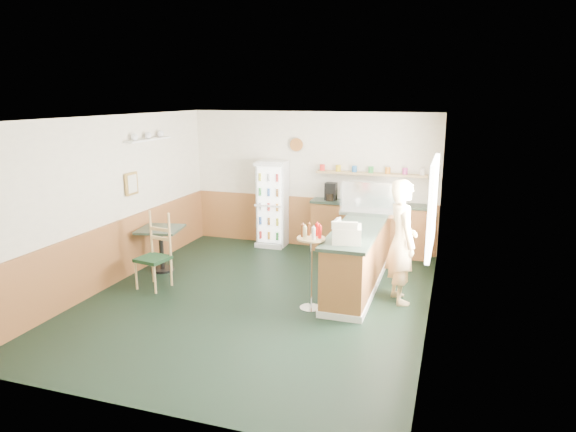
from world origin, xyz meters
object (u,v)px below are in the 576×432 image
at_px(condiment_stand, 311,256).
at_px(cafe_table, 161,241).
at_px(display_case, 369,199).
at_px(shopkeeper, 402,242).
at_px(drinks_fridge, 272,204).
at_px(cash_register, 347,234).
at_px(cafe_chair, 156,248).

bearing_deg(condiment_stand, cafe_table, 164.87).
xyz_separation_m(display_case, cafe_table, (-3.40, -1.18, -0.73)).
bearing_deg(shopkeeper, cafe_table, 64.46).
bearing_deg(display_case, drinks_fridge, 156.87).
distance_m(drinks_fridge, shopkeeper, 3.53).
height_order(cash_register, cafe_chair, cash_register).
bearing_deg(shopkeeper, display_case, 4.51).
distance_m(cash_register, cafe_table, 3.51).
xyz_separation_m(condiment_stand, cafe_table, (-2.92, 0.79, -0.26)).
bearing_deg(condiment_stand, drinks_fridge, 119.36).
bearing_deg(cash_register, condiment_stand, -174.90).
bearing_deg(shopkeeper, condiment_stand, 96.50).
bearing_deg(cafe_chair, display_case, 39.96).
xyz_separation_m(display_case, shopkeeper, (0.70, -1.27, -0.35)).
bearing_deg(display_case, condiment_stand, -103.65).
distance_m(drinks_fridge, cafe_table, 2.48).
bearing_deg(cafe_table, drinks_fridge, 57.83).
relative_size(drinks_fridge, display_case, 1.85).
height_order(cash_register, shopkeeper, shopkeeper).
height_order(condiment_stand, cafe_table, condiment_stand).
relative_size(cash_register, cafe_table, 0.51).
bearing_deg(cafe_table, display_case, 19.21).
xyz_separation_m(drinks_fridge, cash_register, (2.09, -2.73, 0.26)).
xyz_separation_m(cash_register, condiment_stand, (-0.48, -0.13, -0.32)).
height_order(condiment_stand, cafe_chair, condiment_stand).
bearing_deg(drinks_fridge, condiment_stand, -60.64).
bearing_deg(cafe_chair, cafe_table, 124.83).
distance_m(drinks_fridge, cafe_chair, 2.92).
relative_size(shopkeeper, condiment_stand, 1.48).
height_order(shopkeeper, cafe_table, shopkeeper).
distance_m(condiment_stand, cafe_chair, 2.61).
distance_m(cash_register, cafe_chair, 3.12).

